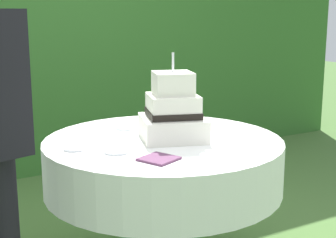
{
  "coord_description": "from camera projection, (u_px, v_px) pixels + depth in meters",
  "views": [
    {
      "loc": [
        -1.17,
        -2.07,
        1.39
      ],
      "look_at": [
        0.02,
        -0.01,
        0.88
      ],
      "focal_mm": 53.56,
      "sensor_mm": 36.0,
      "label": 1
    }
  ],
  "objects": [
    {
      "name": "serving_plate_far",
      "position": [
        129.0,
        127.0,
        2.68
      ],
      "size": [
        0.15,
        0.15,
        0.01
      ],
      "primitive_type": "cylinder",
      "color": "white",
      "rests_on": "cake_table"
    },
    {
      "name": "foliage_hedge",
      "position": [
        30.0,
        1.0,
        4.28
      ],
      "size": [
        6.67,
        0.51,
        2.96
      ],
      "primitive_type": "cube",
      "color": "#336628",
      "rests_on": "ground_plane"
    },
    {
      "name": "wedding_cake",
      "position": [
        174.0,
        113.0,
        2.44
      ],
      "size": [
        0.39,
        0.38,
        0.42
      ],
      "color": "white",
      "rests_on": "cake_table"
    },
    {
      "name": "napkin_stack",
      "position": [
        159.0,
        159.0,
        2.11
      ],
      "size": [
        0.18,
        0.18,
        0.01
      ],
      "primitive_type": "cube",
      "rotation": [
        0.0,
        0.0,
        0.4
      ],
      "color": "#603856",
      "rests_on": "cake_table"
    },
    {
      "name": "serving_plate_right",
      "position": [
        74.0,
        148.0,
        2.27
      ],
      "size": [
        0.1,
        0.1,
        0.01
      ],
      "primitive_type": "cylinder",
      "color": "white",
      "rests_on": "cake_table"
    },
    {
      "name": "serving_plate_left",
      "position": [
        163.0,
        118.0,
        2.9
      ],
      "size": [
        0.15,
        0.15,
        0.01
      ],
      "primitive_type": "cylinder",
      "color": "white",
      "rests_on": "cake_table"
    },
    {
      "name": "serving_plate_near",
      "position": [
        117.0,
        151.0,
        2.22
      ],
      "size": [
        0.12,
        0.12,
        0.01
      ],
      "primitive_type": "cylinder",
      "color": "white",
      "rests_on": "cake_table"
    },
    {
      "name": "cake_table",
      "position": [
        163.0,
        166.0,
        2.48
      ],
      "size": [
        1.17,
        1.17,
        0.78
      ],
      "color": "#4C4C51",
      "rests_on": "ground_plane"
    }
  ]
}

